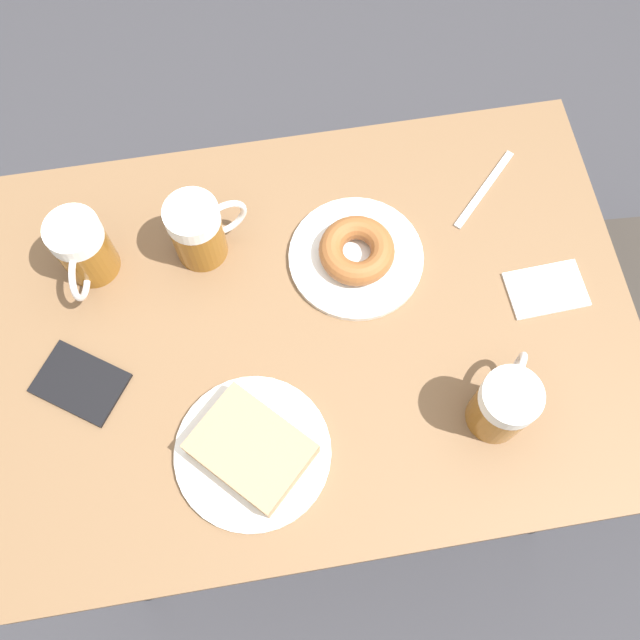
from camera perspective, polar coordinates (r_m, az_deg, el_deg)
The scene contains 10 objects.
ground_plane at distance 1.76m, azimuth 0.00°, elevation -8.67°, with size 8.00×8.00×0.00m, color #333338.
table at distance 1.15m, azimuth 0.00°, elevation -1.60°, with size 0.69×0.97×0.71m.
plate_with_cake at distance 1.01m, azimuth -5.47°, elevation -10.34°, with size 0.22×0.22×0.05m.
plate_with_donut at distance 1.11m, azimuth 2.93°, elevation 5.32°, with size 0.21×0.21×0.05m.
beer_mug_left at distance 1.01m, azimuth 14.48°, elevation -6.52°, with size 0.11×0.09×0.12m.
beer_mug_center at distance 1.10m, azimuth -9.68°, elevation 7.09°, with size 0.08×0.12×0.12m.
beer_mug_right at distance 1.12m, azimuth -18.44°, elevation 5.38°, with size 0.13×0.08×0.12m.
napkin_folded at distance 1.16m, azimuth 17.69°, elevation 2.17°, with size 0.08×0.12×0.00m.
fork at distance 1.22m, azimuth 13.01°, elevation 10.17°, with size 0.13×0.13×0.00m.
passport_near_edge at distance 1.11m, azimuth -18.64°, elevation -4.80°, with size 0.14×0.15×0.01m.
Camera 1 is at (0.38, -0.06, 1.72)m, focal length 40.00 mm.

